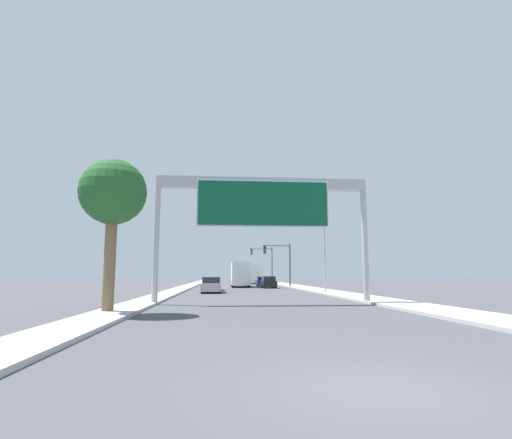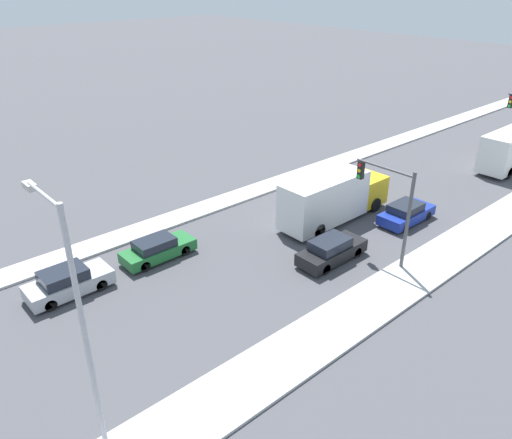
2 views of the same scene
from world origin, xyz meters
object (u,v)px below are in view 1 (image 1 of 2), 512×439
(truck_box_secondary, at_px, (240,275))
(traffic_light_mid_block, at_px, (265,259))
(truck_box_primary, at_px, (254,274))
(traffic_light_near_intersection, at_px, (281,258))
(palm_tree_foreground, at_px, (113,195))
(sign_gantry, at_px, (263,201))
(car_far_left, at_px, (263,282))
(car_near_left, at_px, (213,285))
(street_lamp_right, at_px, (321,231))
(car_mid_right, at_px, (268,282))
(car_mid_left, at_px, (211,285))

(truck_box_secondary, height_order, traffic_light_mid_block, traffic_light_mid_block)
(truck_box_primary, relative_size, traffic_light_near_intersection, 1.35)
(truck_box_primary, height_order, palm_tree_foreground, palm_tree_foreground)
(sign_gantry, height_order, truck_box_secondary, sign_gantry)
(truck_box_secondary, xyz_separation_m, traffic_light_near_intersection, (5.53, -1.66, 2.27))
(truck_box_secondary, height_order, palm_tree_foreground, palm_tree_foreground)
(car_far_left, height_order, truck_box_secondary, truck_box_secondary)
(car_far_left, distance_m, traffic_light_mid_block, 15.28)
(car_near_left, relative_size, truck_box_secondary, 0.49)
(truck_box_primary, relative_size, truck_box_secondary, 0.89)
(traffic_light_mid_block, bearing_deg, traffic_light_near_intersection, -89.85)
(truck_box_primary, relative_size, street_lamp_right, 0.82)
(car_near_left, bearing_deg, sign_gantry, -80.17)
(car_mid_right, distance_m, car_far_left, 7.72)
(sign_gantry, height_order, street_lamp_right, street_lamp_right)
(traffic_light_mid_block, xyz_separation_m, palm_tree_foreground, (-13.06, -55.57, 0.95))
(traffic_light_near_intersection, relative_size, palm_tree_foreground, 0.83)
(truck_box_secondary, relative_size, street_lamp_right, 0.91)
(sign_gantry, height_order, truck_box_primary, sign_gantry)
(car_near_left, height_order, car_far_left, car_far_left)
(car_mid_right, bearing_deg, truck_box_secondary, 130.89)
(street_lamp_right, bearing_deg, car_near_left, 139.84)
(car_mid_left, distance_m, street_lamp_right, 11.62)
(car_mid_right, relative_size, truck_box_secondary, 0.51)
(sign_gantry, xyz_separation_m, street_lamp_right, (6.53, 11.74, -0.56))
(sign_gantry, height_order, traffic_light_mid_block, sign_gantry)
(car_near_left, height_order, car_mid_right, car_mid_right)
(car_near_left, xyz_separation_m, car_mid_left, (-0.00, -5.46, 0.06))
(car_far_left, relative_size, traffic_light_mid_block, 0.65)
(car_mid_left, relative_size, traffic_light_mid_block, 0.66)
(car_mid_right, height_order, palm_tree_foreground, palm_tree_foreground)
(car_mid_right, bearing_deg, sign_gantry, -97.19)
(car_mid_right, relative_size, traffic_light_near_intersection, 0.76)
(truck_box_secondary, bearing_deg, traffic_light_near_intersection, -16.71)
(palm_tree_foreground, height_order, street_lamp_right, street_lamp_right)
(traffic_light_near_intersection, height_order, street_lamp_right, street_lamp_right)
(car_near_left, relative_size, street_lamp_right, 0.45)
(car_far_left, xyz_separation_m, truck_box_primary, (0.00, 15.45, 1.04))
(sign_gantry, distance_m, car_mid_right, 28.52)
(traffic_light_mid_block, bearing_deg, palm_tree_foreground, -103.23)
(car_mid_right, xyz_separation_m, traffic_light_near_intersection, (2.03, 2.38, 3.28))
(sign_gantry, height_order, car_near_left, sign_gantry)
(truck_box_primary, bearing_deg, car_mid_left, -100.95)
(car_far_left, xyz_separation_m, street_lamp_right, (3.03, -23.73, 5.06))
(car_mid_right, bearing_deg, car_mid_left, -118.30)
(palm_tree_foreground, xyz_separation_m, street_lamp_right, (14.12, 17.18, 0.26))
(car_mid_left, relative_size, car_mid_right, 0.97)
(car_near_left, height_order, truck_box_secondary, truck_box_secondary)
(sign_gantry, relative_size, traffic_light_near_intersection, 2.23)
(traffic_light_near_intersection, relative_size, traffic_light_mid_block, 0.88)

